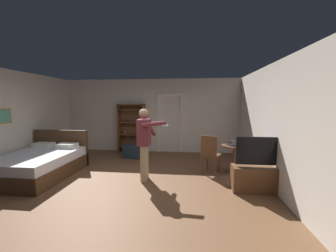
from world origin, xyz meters
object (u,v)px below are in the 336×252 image
(wooden_chair, at_px, (210,153))
(person_blue_shirt, at_px, (145,139))
(bed, at_px, (39,164))
(bookshelf, at_px, (132,126))
(laptop, at_px, (235,143))
(tv_flatscreen, at_px, (259,176))
(bottle_on_table, at_px, (241,142))
(side_table, at_px, (234,154))
(suitcase_dark, at_px, (133,151))

(wooden_chair, height_order, person_blue_shirt, person_blue_shirt)
(bed, xyz_separation_m, wooden_chair, (4.22, 0.62, 0.24))
(bookshelf, xyz_separation_m, laptop, (3.26, -1.83, -0.20))
(bookshelf, bearing_deg, bed, -120.81)
(tv_flatscreen, bearing_deg, bed, 176.24)
(bed, bearing_deg, person_blue_shirt, 0.24)
(tv_flatscreen, distance_m, wooden_chair, 1.34)
(bottle_on_table, relative_size, wooden_chair, 0.26)
(tv_flatscreen, relative_size, wooden_chair, 1.14)
(person_blue_shirt, bearing_deg, bottle_on_table, 18.51)
(laptop, bearing_deg, side_table, 70.65)
(bed, distance_m, wooden_chair, 4.27)
(bottle_on_table, distance_m, person_blue_shirt, 2.47)
(tv_flatscreen, xyz_separation_m, side_table, (-0.26, 1.21, 0.15))
(tv_flatscreen, height_order, person_blue_shirt, person_blue_shirt)
(bottle_on_table, xyz_separation_m, suitcase_dark, (-3.18, 1.09, -0.59))
(wooden_chair, bearing_deg, person_blue_shirt, -158.58)
(tv_flatscreen, distance_m, person_blue_shirt, 2.56)
(wooden_chair, relative_size, person_blue_shirt, 0.59)
(wooden_chair, bearing_deg, tv_flatscreen, -46.28)
(bed, relative_size, bookshelf, 1.17)
(side_table, distance_m, person_blue_shirt, 2.41)
(tv_flatscreen, bearing_deg, side_table, 102.06)
(tv_flatscreen, xyz_separation_m, wooden_chair, (-0.91, 0.95, 0.22))
(bookshelf, bearing_deg, wooden_chair, -37.96)
(tv_flatscreen, bearing_deg, suitcase_dark, 145.99)
(laptop, xyz_separation_m, bottle_on_table, (0.15, -0.04, 0.05))
(side_table, bearing_deg, suitcase_dark, 161.55)
(bottle_on_table, bearing_deg, suitcase_dark, 161.01)
(wooden_chair, distance_m, suitcase_dark, 2.72)
(side_table, distance_m, wooden_chair, 0.71)
(wooden_chair, bearing_deg, side_table, 21.47)
(bookshelf, height_order, bottle_on_table, bookshelf)
(side_table, xyz_separation_m, person_blue_shirt, (-2.20, -0.86, 0.49))
(bottle_on_table, bearing_deg, side_table, 150.26)
(tv_flatscreen, relative_size, suitcase_dark, 1.94)
(bed, xyz_separation_m, side_table, (4.87, 0.87, 0.17))
(suitcase_dark, bearing_deg, side_table, -4.69)
(bottle_on_table, bearing_deg, wooden_chair, -167.43)
(bed, xyz_separation_m, suitcase_dark, (1.83, 1.89, -0.08))
(side_table, relative_size, laptop, 1.65)
(bed, distance_m, laptop, 4.95)
(bookshelf, distance_m, suitcase_dark, 1.09)
(wooden_chair, distance_m, person_blue_shirt, 1.71)
(laptop, distance_m, wooden_chair, 0.71)
(bed, relative_size, suitcase_dark, 3.53)
(bookshelf, xyz_separation_m, suitcase_dark, (0.24, -0.78, -0.73))
(person_blue_shirt, bearing_deg, wooden_chair, 21.42)
(bed, distance_m, side_table, 4.95)
(side_table, height_order, laptop, laptop)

